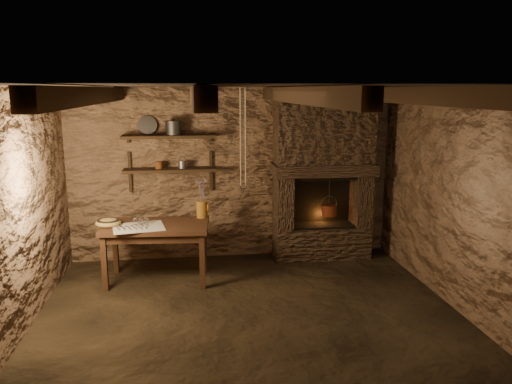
{
  "coord_description": "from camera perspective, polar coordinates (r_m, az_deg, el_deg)",
  "views": [
    {
      "loc": [
        -0.61,
        -4.9,
        2.37
      ],
      "look_at": [
        0.19,
        0.9,
        1.16
      ],
      "focal_mm": 35.0,
      "sensor_mm": 36.0,
      "label": 1
    }
  ],
  "objects": [
    {
      "name": "ceiling",
      "position": [
        4.94,
        -0.74,
        12.05
      ],
      "size": [
        4.5,
        4.0,
        0.04
      ],
      "primitive_type": "cube",
      "color": "black",
      "rests_on": "back_wall"
    },
    {
      "name": "red_pot",
      "position": [
        7.1,
        8.32,
        -1.98
      ],
      "size": [
        0.24,
        0.24,
        0.54
      ],
      "rotation": [
        0.0,
        0.0,
        0.15
      ],
      "color": "maroon",
      "rests_on": "hearth"
    },
    {
      "name": "left_wall",
      "position": [
        5.3,
        -25.64,
        -2.23
      ],
      "size": [
        0.04,
        4.0,
        2.4
      ],
      "primitive_type": "cube",
      "color": "brown",
      "rests_on": "floor"
    },
    {
      "name": "beam_far_right",
      "position": [
        5.34,
        15.74,
        10.63
      ],
      "size": [
        0.14,
        3.95,
        0.16
      ],
      "primitive_type": "cube",
      "color": "black",
      "rests_on": "ceiling"
    },
    {
      "name": "stoneware_jug",
      "position": [
        6.47,
        -6.18,
        -1.03
      ],
      "size": [
        0.16,
        0.16,
        0.51
      ],
      "rotation": [
        0.0,
        0.0,
        0.09
      ],
      "color": "#92601C",
      "rests_on": "work_table"
    },
    {
      "name": "beam_mid_left",
      "position": [
        4.9,
        -6.65,
        10.92
      ],
      "size": [
        0.14,
        3.95,
        0.16
      ],
      "primitive_type": "cube",
      "color": "black",
      "rests_on": "ceiling"
    },
    {
      "name": "front_wall",
      "position": [
        3.19,
        3.85,
        -9.85
      ],
      "size": [
        4.5,
        0.04,
        2.4
      ],
      "primitive_type": "cube",
      "color": "brown",
      "rests_on": "floor"
    },
    {
      "name": "shelf_upper",
      "position": [
        6.77,
        -9.88,
        6.27
      ],
      "size": [
        1.25,
        0.3,
        0.04
      ],
      "primitive_type": "cube",
      "color": "black",
      "rests_on": "back_wall"
    },
    {
      "name": "hearth",
      "position": [
        7.02,
        7.66,
        2.21
      ],
      "size": [
        1.43,
        0.51,
        2.3
      ],
      "color": "#36261B",
      "rests_on": "floor"
    },
    {
      "name": "linen_cloth",
      "position": [
        6.18,
        -13.28,
        -3.94
      ],
      "size": [
        0.67,
        0.58,
        0.01
      ],
      "primitive_type": "cube",
      "rotation": [
        0.0,
        0.0,
        0.18
      ],
      "color": "silver",
      "rests_on": "work_table"
    },
    {
      "name": "pewter_cutlery_row",
      "position": [
        6.16,
        -13.3,
        -3.89
      ],
      "size": [
        0.53,
        0.28,
        0.01
      ],
      "primitive_type": null,
      "rotation": [
        0.0,
        0.0,
        0.18
      ],
      "color": "gray",
      "rests_on": "linen_cloth"
    },
    {
      "name": "work_table",
      "position": [
        6.39,
        -11.27,
        -6.54
      ],
      "size": [
        1.34,
        0.83,
        0.73
      ],
      "rotation": [
        0.0,
        0.0,
        -0.08
      ],
      "color": "#331E11",
      "rests_on": "floor"
    },
    {
      "name": "drinking_glasses",
      "position": [
        6.28,
        -13.03,
        -3.28
      ],
      "size": [
        0.19,
        0.06,
        0.08
      ],
      "primitive_type": null,
      "color": "white",
      "rests_on": "linen_cloth"
    },
    {
      "name": "beam_far_left",
      "position": [
        4.98,
        -18.42,
        10.43
      ],
      "size": [
        0.14,
        3.95,
        0.16
      ],
      "primitive_type": "cube",
      "color": "black",
      "rests_on": "ceiling"
    },
    {
      "name": "floor",
      "position": [
        5.48,
        -0.67,
        -13.94
      ],
      "size": [
        4.5,
        4.5,
        0.0
      ],
      "primitive_type": "plane",
      "color": "black",
      "rests_on": "ground"
    },
    {
      "name": "right_wall",
      "position": [
        5.8,
        21.96,
        -0.81
      ],
      "size": [
        0.04,
        4.0,
        2.4
      ],
      "primitive_type": "cube",
      "color": "brown",
      "rests_on": "floor"
    },
    {
      "name": "tin_pan",
      "position": [
        6.88,
        -12.31,
        7.49
      ],
      "size": [
        0.27,
        0.15,
        0.25
      ],
      "primitive_type": "cylinder",
      "rotation": [
        1.26,
        0.0,
        0.15
      ],
      "color": "gray",
      "rests_on": "shelf_upper"
    },
    {
      "name": "shelf_lower",
      "position": [
        6.83,
        -9.75,
        2.51
      ],
      "size": [
        1.25,
        0.3,
        0.04
      ],
      "primitive_type": "cube",
      "color": "black",
      "rests_on": "back_wall"
    },
    {
      "name": "wooden_bowl",
      "position": [
        6.35,
        -16.53,
        -3.4
      ],
      "size": [
        0.32,
        0.32,
        0.11
      ],
      "primitive_type": "ellipsoid",
      "rotation": [
        0.0,
        0.0,
        0.03
      ],
      "color": "#A78848",
      "rests_on": "work_table"
    },
    {
      "name": "small_kettle",
      "position": [
        6.82,
        -8.42,
        3.12
      ],
      "size": [
        0.16,
        0.14,
        0.15
      ],
      "primitive_type": null,
      "rotation": [
        0.0,
        0.0,
        -0.25
      ],
      "color": "gray",
      "rests_on": "shelf_lower"
    },
    {
      "name": "beam_mid_right",
      "position": [
        5.03,
        5.03,
        10.97
      ],
      "size": [
        0.14,
        3.95,
        0.16
      ],
      "primitive_type": "cube",
      "color": "black",
      "rests_on": "ceiling"
    },
    {
      "name": "hanging_ropes",
      "position": [
        6.02,
        -1.5,
        6.25
      ],
      "size": [
        0.08,
        0.08,
        1.2
      ],
      "primitive_type": null,
      "color": "tan",
      "rests_on": "ceiling"
    },
    {
      "name": "rusty_tin",
      "position": [
        6.83,
        -11.03,
        3.03
      ],
      "size": [
        0.11,
        0.11,
        0.09
      ],
      "primitive_type": "cylinder",
      "rotation": [
        0.0,
        0.0,
        0.23
      ],
      "color": "#512810",
      "rests_on": "shelf_lower"
    },
    {
      "name": "back_wall",
      "position": [
        7.03,
        -2.74,
        2.09
      ],
      "size": [
        4.5,
        0.04,
        2.4
      ],
      "primitive_type": "cube",
      "color": "brown",
      "rests_on": "floor"
    },
    {
      "name": "iron_stockpot",
      "position": [
        6.76,
        -9.38,
        7.16
      ],
      "size": [
        0.24,
        0.24,
        0.17
      ],
      "primitive_type": "cylinder",
      "rotation": [
        0.0,
        0.0,
        0.09
      ],
      "color": "#292624",
      "rests_on": "shelf_upper"
    }
  ]
}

